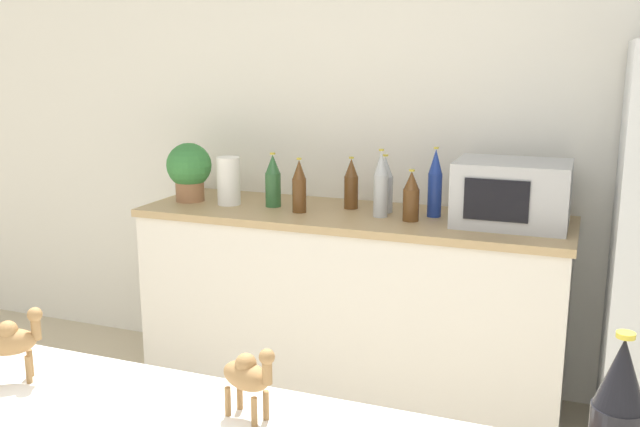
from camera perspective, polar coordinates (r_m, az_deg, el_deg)
wall_back at (r=3.53m, az=8.61°, el=6.43°), size 8.00×0.06×2.55m
back_counter at (r=3.48m, az=2.46°, el=-7.34°), size 2.02×0.63×0.92m
potted_plant at (r=3.64m, az=-10.43°, el=3.51°), size 0.23×0.23×0.29m
paper_towel_roll at (r=3.53m, az=-7.32°, el=2.60°), size 0.11×0.11×0.24m
microwave at (r=3.19m, az=15.10°, el=1.58°), size 0.48×0.37×0.28m
back_bottle_0 at (r=3.42m, az=2.51°, el=2.37°), size 0.07×0.07×0.25m
back_bottle_1 at (r=3.33m, az=-1.68°, el=2.17°), size 0.07×0.07×0.26m
back_bottle_2 at (r=3.46m, az=-3.78°, el=2.60°), size 0.08×0.08×0.26m
back_bottle_3 at (r=3.24m, az=4.89°, el=2.31°), size 0.07×0.07×0.31m
back_bottle_4 at (r=3.34m, az=5.22°, el=2.30°), size 0.08×0.08×0.27m
back_bottle_5 at (r=3.28m, az=9.18°, el=2.38°), size 0.06×0.06×0.32m
back_bottle_6 at (r=3.18m, az=7.30°, el=1.35°), size 0.07×0.07×0.23m
camel_figurine at (r=1.71m, az=-23.46°, el=-9.28°), size 0.13×0.12×0.17m
camel_figurine_second at (r=1.43m, az=-5.77°, el=-12.72°), size 0.13×0.09×0.16m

